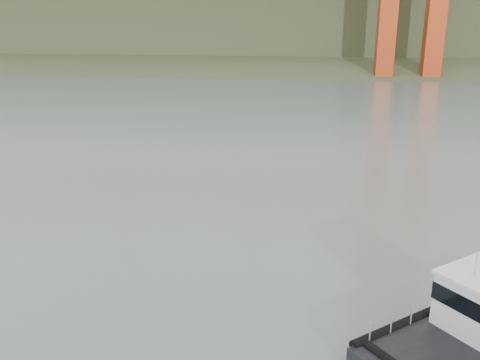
# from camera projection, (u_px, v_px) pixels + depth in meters

# --- Properties ---
(ground) EXTENTS (400.00, 400.00, 0.00)m
(ground) POSITION_uv_depth(u_px,v_px,m) (236.00, 286.00, 25.11)
(ground) COLOR #4F5E59
(ground) RESTS_ON ground
(headlands) EXTENTS (500.00, 105.36, 27.12)m
(headlands) POSITION_uv_depth(u_px,v_px,m) (286.00, 25.00, 141.41)
(headlands) COLOR #3A4B2A
(headlands) RESTS_ON ground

